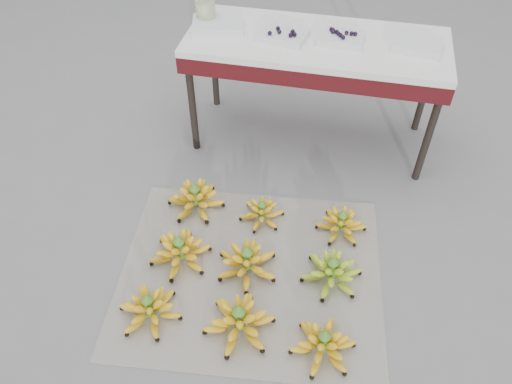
% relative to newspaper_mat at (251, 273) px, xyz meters
% --- Properties ---
extents(ground, '(60.00, 60.00, 0.00)m').
position_rel_newspaper_mat_xyz_m(ground, '(-0.02, 0.07, -0.00)').
color(ground, slate).
rests_on(ground, ground).
extents(newspaper_mat, '(1.35, 1.17, 0.01)m').
position_rel_newspaper_mat_xyz_m(newspaper_mat, '(0.00, 0.00, 0.00)').
color(newspaper_mat, silver).
rests_on(newspaper_mat, ground).
extents(bunch_front_left, '(0.35, 0.35, 0.17)m').
position_rel_newspaper_mat_xyz_m(bunch_front_left, '(-0.39, -0.32, 0.06)').
color(bunch_front_left, '#E4B00D').
rests_on(bunch_front_left, newspaper_mat).
extents(bunch_front_center, '(0.40, 0.40, 0.19)m').
position_rel_newspaper_mat_xyz_m(bunch_front_center, '(0.02, -0.30, 0.07)').
color(bunch_front_center, '#E4B00D').
rests_on(bunch_front_center, newspaper_mat).
extents(bunch_front_right, '(0.31, 0.31, 0.17)m').
position_rel_newspaper_mat_xyz_m(bunch_front_right, '(0.38, -0.33, 0.06)').
color(bunch_front_right, '#E4B00D').
rests_on(bunch_front_right, newspaper_mat).
extents(bunch_mid_left, '(0.35, 0.35, 0.18)m').
position_rel_newspaper_mat_xyz_m(bunch_mid_left, '(-0.35, 0.01, 0.06)').
color(bunch_mid_left, '#E4B00D').
rests_on(bunch_mid_left, newspaper_mat).
extents(bunch_mid_center, '(0.38, 0.38, 0.18)m').
position_rel_newspaper_mat_xyz_m(bunch_mid_center, '(-0.02, 0.01, 0.07)').
color(bunch_mid_center, '#E4B00D').
rests_on(bunch_mid_center, newspaper_mat).
extents(bunch_mid_right, '(0.31, 0.31, 0.18)m').
position_rel_newspaper_mat_xyz_m(bunch_mid_right, '(0.38, 0.05, 0.06)').
color(bunch_mid_right, '#73A121').
rests_on(bunch_mid_right, newspaper_mat).
extents(bunch_back_left, '(0.30, 0.30, 0.18)m').
position_rel_newspaper_mat_xyz_m(bunch_back_left, '(-0.38, 0.37, 0.07)').
color(bunch_back_left, '#E4B00D').
rests_on(bunch_back_left, newspaper_mat).
extents(bunch_back_center, '(0.30, 0.30, 0.14)m').
position_rel_newspaper_mat_xyz_m(bunch_back_center, '(-0.02, 0.35, 0.05)').
color(bunch_back_center, '#E4B00D').
rests_on(bunch_back_center, newspaper_mat).
extents(bunch_back_right, '(0.27, 0.27, 0.15)m').
position_rel_newspaper_mat_xyz_m(bunch_back_right, '(0.40, 0.36, 0.06)').
color(bunch_back_right, '#E4B00D').
rests_on(bunch_back_right, newspaper_mat).
extents(vendor_table, '(1.41, 0.56, 0.68)m').
position_rel_newspaper_mat_xyz_m(vendor_table, '(0.13, 1.09, 0.60)').
color(vendor_table, black).
rests_on(vendor_table, ground).
extents(tray_far_left, '(0.31, 0.26, 0.04)m').
position_rel_newspaper_mat_xyz_m(tray_far_left, '(-0.42, 1.09, 0.70)').
color(tray_far_left, silver).
rests_on(tray_far_left, vendor_table).
extents(tray_left, '(0.28, 0.22, 0.06)m').
position_rel_newspaper_mat_xyz_m(tray_left, '(-0.05, 1.05, 0.69)').
color(tray_left, silver).
rests_on(tray_left, vendor_table).
extents(tray_right, '(0.24, 0.18, 0.06)m').
position_rel_newspaper_mat_xyz_m(tray_right, '(0.25, 1.09, 0.69)').
color(tray_right, silver).
rests_on(tray_right, vendor_table).
extents(tray_far_right, '(0.27, 0.21, 0.04)m').
position_rel_newspaper_mat_xyz_m(tray_far_right, '(0.65, 1.09, 0.69)').
color(tray_far_right, silver).
rests_on(tray_far_right, vendor_table).
extents(glass_jar, '(0.14, 0.14, 0.14)m').
position_rel_newspaper_mat_xyz_m(glass_jar, '(-0.49, 1.13, 0.74)').
color(glass_jar, beige).
rests_on(glass_jar, vendor_table).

